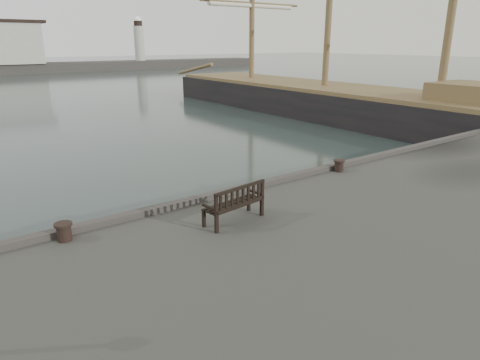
# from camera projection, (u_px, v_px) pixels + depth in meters

# --- Properties ---
(ground) EXTENTS (400.00, 400.00, 0.00)m
(ground) POSITION_uv_depth(u_px,v_px,m) (221.00, 239.00, 14.16)
(ground) COLOR black
(ground) RESTS_ON ground
(bench) EXTENTS (1.85, 0.84, 1.03)m
(bench) POSITION_uv_depth(u_px,v_px,m) (234.00, 210.00, 11.54)
(bench) COLOR black
(bench) RESTS_ON quay
(bollard_left) EXTENTS (0.54, 0.54, 0.46)m
(bollard_left) POSITION_uv_depth(u_px,v_px,m) (64.00, 232.00, 10.45)
(bollard_left) COLOR black
(bollard_left) RESTS_ON quay
(bollard_right) EXTENTS (0.52, 0.52, 0.44)m
(bollard_right) POSITION_uv_depth(u_px,v_px,m) (339.00, 166.00, 16.09)
(bollard_right) COLOR black
(bollard_right) RESTS_ON quay
(tall_ship_main) EXTENTS (8.50, 38.86, 29.04)m
(tall_ship_main) POSITION_uv_depth(u_px,v_px,m) (323.00, 106.00, 38.42)
(tall_ship_main) COLOR black
(tall_ship_main) RESTS_ON ground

